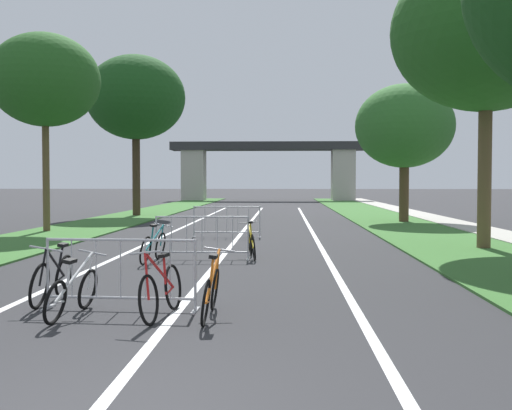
# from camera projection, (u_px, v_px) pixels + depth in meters

# --- Properties ---
(grass_verge_left) EXTENTS (3.50, 68.03, 0.05)m
(grass_verge_left) POSITION_uv_depth(u_px,v_px,m) (132.00, 217.00, 32.70)
(grass_verge_left) COLOR #386B2D
(grass_verge_left) RESTS_ON ground
(grass_verge_right) EXTENTS (3.50, 68.03, 0.05)m
(grass_verge_right) POSITION_uv_depth(u_px,v_px,m) (379.00, 217.00, 32.12)
(grass_verge_right) COLOR #386B2D
(grass_verge_right) RESTS_ON ground
(sidewalk_path_right) EXTENTS (1.61, 68.03, 0.08)m
(sidewalk_path_right) POSITION_uv_depth(u_px,v_px,m) (429.00, 217.00, 32.01)
(sidewalk_path_right) COLOR #ADA89E
(sidewalk_path_right) RESTS_ON ground
(lane_stripe_center) EXTENTS (0.14, 39.35, 0.01)m
(lane_stripe_center) POSITION_uv_depth(u_px,v_px,m) (245.00, 229.00, 24.27)
(lane_stripe_center) COLOR silver
(lane_stripe_center) RESTS_ON ground
(lane_stripe_right_lane) EXTENTS (0.14, 39.35, 0.01)m
(lane_stripe_right_lane) POSITION_uv_depth(u_px,v_px,m) (311.00, 230.00, 24.16)
(lane_stripe_right_lane) COLOR silver
(lane_stripe_right_lane) RESTS_ON ground
(lane_stripe_left_lane) EXTENTS (0.14, 39.35, 0.01)m
(lane_stripe_left_lane) POSITION_uv_depth(u_px,v_px,m) (179.00, 229.00, 24.39)
(lane_stripe_left_lane) COLOR silver
(lane_stripe_left_lane) RESTS_ON ground
(overpass_bridge) EXTENTS (18.92, 2.81, 5.71)m
(overpass_bridge) POSITION_uv_depth(u_px,v_px,m) (268.00, 162.00, 60.61)
(overpass_bridge) COLOR #2D2D30
(overpass_bridge) RESTS_ON ground
(tree_left_pine_far) EXTENTS (4.01, 4.01, 7.31)m
(tree_left_pine_far) POSITION_uv_depth(u_px,v_px,m) (45.00, 80.00, 22.74)
(tree_left_pine_far) COLOR brown
(tree_left_pine_far) RESTS_ON ground
(tree_left_cypress_far) EXTENTS (5.32, 5.32, 8.66)m
(tree_left_cypress_far) POSITION_uv_depth(u_px,v_px,m) (136.00, 98.00, 33.32)
(tree_left_cypress_far) COLOR #3D2D1E
(tree_left_cypress_far) RESTS_ON ground
(tree_right_maple_mid) EXTENTS (5.18, 5.18, 8.21)m
(tree_right_maple_mid) POSITION_uv_depth(u_px,v_px,m) (487.00, 31.00, 16.92)
(tree_right_maple_mid) COLOR brown
(tree_right_maple_mid) RESTS_ON ground
(tree_right_oak_near) EXTENTS (4.48, 4.48, 6.31)m
(tree_right_oak_near) POSITION_uv_depth(u_px,v_px,m) (405.00, 126.00, 28.20)
(tree_right_oak_near) COLOR #4C3823
(tree_right_oak_near) RESTS_ON ground
(crowd_barrier_nearest) EXTENTS (2.30, 0.56, 1.05)m
(crowd_barrier_nearest) POSITION_uv_depth(u_px,v_px,m) (121.00, 275.00, 9.05)
(crowd_barrier_nearest) COLOR #ADADB2
(crowd_barrier_nearest) RESTS_ON ground
(crowd_barrier_second) EXTENTS (2.28, 0.49, 1.05)m
(crowd_barrier_second) POSITION_uv_depth(u_px,v_px,m) (202.00, 238.00, 14.91)
(crowd_barrier_second) COLOR #ADADB2
(crowd_barrier_second) RESTS_ON ground
(crowd_barrier_third) EXTENTS (2.28, 0.47, 1.05)m
(crowd_barrier_third) POSITION_uv_depth(u_px,v_px,m) (227.00, 222.00, 20.77)
(crowd_barrier_third) COLOR #ADADB2
(crowd_barrier_third) RESTS_ON ground
(bicycle_teal_0) EXTENTS (0.56, 1.73, 0.91)m
(bicycle_teal_0) POSITION_uv_depth(u_px,v_px,m) (153.00, 246.00, 14.40)
(bicycle_teal_0) COLOR black
(bicycle_teal_0) RESTS_ON ground
(bicycle_white_1) EXTENTS (0.53, 1.63, 0.90)m
(bicycle_white_1) POSITION_uv_depth(u_px,v_px,m) (73.00, 293.00, 8.60)
(bicycle_white_1) COLOR black
(bicycle_white_1) RESTS_ON ground
(bicycle_black_2) EXTENTS (0.50, 1.69, 0.94)m
(bicycle_black_2) POSITION_uv_depth(u_px,v_px,m) (53.00, 278.00, 9.61)
(bicycle_black_2) COLOR black
(bicycle_black_2) RESTS_ON ground
(bicycle_red_3) EXTENTS (0.52, 1.68, 0.99)m
(bicycle_red_3) POSITION_uv_depth(u_px,v_px,m) (161.00, 290.00, 8.57)
(bicycle_red_3) COLOR black
(bicycle_red_3) RESTS_ON ground
(bicycle_orange_4) EXTENTS (0.45, 1.66, 0.94)m
(bicycle_orange_4) POSITION_uv_depth(u_px,v_px,m) (211.00, 292.00, 8.53)
(bicycle_orange_4) COLOR black
(bicycle_orange_4) RESTS_ON ground
(bicycle_yellow_5) EXTENTS (0.51, 1.65, 0.93)m
(bicycle_yellow_5) POSITION_uv_depth(u_px,v_px,m) (251.00, 243.00, 15.21)
(bicycle_yellow_5) COLOR black
(bicycle_yellow_5) RESTS_ON ground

